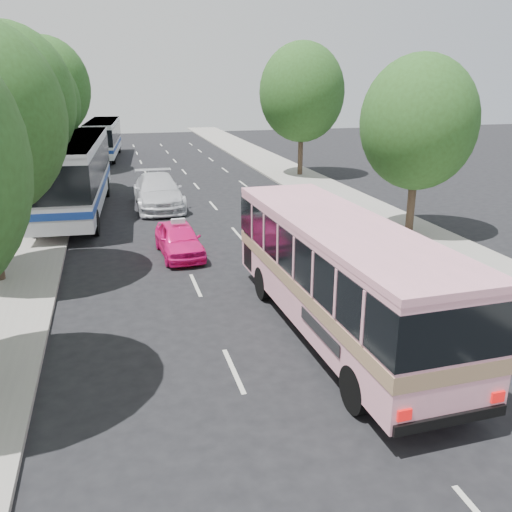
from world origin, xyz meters
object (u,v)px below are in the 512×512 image
object	(u,v)px
tour_coach_front	(74,169)
tour_coach_rear	(103,136)
pink_bus	(338,266)
white_pickup	(158,192)
pink_taxi	(179,239)

from	to	relation	value
tour_coach_front	tour_coach_rear	xyz separation A→B (m)	(1.47, 21.30, -0.40)
pink_bus	tour_coach_rear	size ratio (longest dim) A/B	0.94
pink_bus	tour_coach_front	world-z (taller)	tour_coach_front
white_pickup	tour_coach_rear	distance (m)	21.20
white_pickup	tour_coach_front	xyz separation A→B (m)	(-4.30, -0.32, 1.48)
tour_coach_front	tour_coach_rear	size ratio (longest dim) A/B	1.20
pink_taxi	white_pickup	world-z (taller)	white_pickup
pink_taxi	tour_coach_rear	world-z (taller)	tour_coach_rear
tour_coach_front	tour_coach_rear	distance (m)	21.36
pink_taxi	tour_coach_front	xyz separation A→B (m)	(-4.30, 8.55, 1.70)
pink_bus	tour_coach_rear	xyz separation A→B (m)	(-6.13, 38.17, -0.08)
pink_taxi	pink_bus	bearing A→B (deg)	-71.60
pink_taxi	tour_coach_front	world-z (taller)	tour_coach_front
pink_taxi	tour_coach_front	bearing A→B (deg)	113.43
white_pickup	tour_coach_front	bearing A→B (deg)	-175.99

